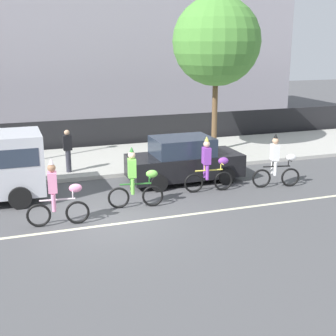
% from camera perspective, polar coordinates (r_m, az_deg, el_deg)
% --- Properties ---
extents(ground_plane, '(80.00, 80.00, 0.00)m').
position_cam_1_polar(ground_plane, '(13.75, -6.65, -6.04)').
color(ground_plane, '#4C4C4F').
extents(road_centre_line, '(36.00, 0.14, 0.01)m').
position_cam_1_polar(road_centre_line, '(13.29, -6.17, -6.76)').
color(road_centre_line, beige).
rests_on(road_centre_line, ground).
extents(sidewalk_curb, '(60.00, 5.00, 0.15)m').
position_cam_1_polar(sidewalk_curb, '(19.83, -10.89, 0.68)').
color(sidewalk_curb, '#ADAAA3').
rests_on(sidewalk_curb, ground).
extents(fence_line, '(40.00, 0.08, 1.40)m').
position_cam_1_polar(fence_line, '(22.50, -12.11, 3.97)').
color(fence_line, black).
rests_on(fence_line, ground).
extents(building_backdrop, '(28.00, 8.00, 7.70)m').
position_cam_1_polar(building_backdrop, '(30.78, -12.72, 12.79)').
color(building_backdrop, '#99939E').
rests_on(building_backdrop, ground).
extents(parade_cyclist_pink, '(1.72, 0.50, 1.92)m').
position_cam_1_polar(parade_cyclist_pink, '(13.19, -13.30, -3.40)').
color(parade_cyclist_pink, black).
rests_on(parade_cyclist_pink, ground).
extents(parade_cyclist_lime, '(1.71, 0.53, 1.92)m').
position_cam_1_polar(parade_cyclist_lime, '(14.26, -3.93, -1.60)').
color(parade_cyclist_lime, black).
rests_on(parade_cyclist_lime, ground).
extents(parade_cyclist_purple, '(1.72, 0.50, 1.92)m').
position_cam_1_polar(parade_cyclist_purple, '(15.80, 5.07, 0.05)').
color(parade_cyclist_purple, black).
rests_on(parade_cyclist_purple, ground).
extents(parade_cyclist_zebra, '(1.70, 0.55, 1.92)m').
position_cam_1_polar(parade_cyclist_zebra, '(16.66, 13.17, 0.50)').
color(parade_cyclist_zebra, black).
rests_on(parade_cyclist_zebra, ground).
extents(parked_car_black, '(4.10, 1.92, 1.64)m').
position_cam_1_polar(parked_car_black, '(16.94, 1.95, 0.92)').
color(parked_car_black, black).
rests_on(parked_car_black, ground).
extents(street_tree_far_corner, '(3.81, 3.81, 6.70)m').
position_cam_1_polar(street_tree_far_corner, '(20.89, 5.93, 15.08)').
color(street_tree_far_corner, brown).
rests_on(street_tree_far_corner, sidewalk_curb).
extents(pedestrian_onlooker, '(0.32, 0.20, 1.62)m').
position_cam_1_polar(pedestrian_onlooker, '(17.97, -12.11, 2.19)').
color(pedestrian_onlooker, '#33333D').
rests_on(pedestrian_onlooker, sidewalk_curb).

